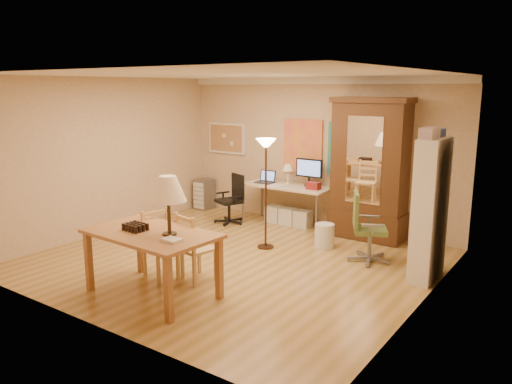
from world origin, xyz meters
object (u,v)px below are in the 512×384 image
Objects in this scene: dining_table at (157,221)px; computer_desk at (289,201)px; office_chair_green at (367,243)px; bookshelf at (430,210)px; office_chair_black at (231,210)px; armoire at (370,178)px.

dining_table is 1.00× the size of computer_desk.
bookshelf is at bearing -11.01° from office_chair_green.
bookshelf reaches higher than office_chair_black.
office_chair_green is 1.14m from bookshelf.
office_chair_green is (1.60, 2.65, -0.68)m from dining_table.
computer_desk is at bearing 95.74° from dining_table.
office_chair_green is at bearing -28.06° from computer_desk.
armoire is at bearing 73.26° from dining_table.
dining_table is at bearing -121.12° from office_chair_green.
armoire reaches higher than bookshelf.
computer_desk is at bearing 27.46° from office_chair_black.
armoire is at bearing 3.07° from computer_desk.
bookshelf is at bearing 44.48° from dining_table.
bookshelf reaches higher than computer_desk.
office_chair_black is 0.39× the size of armoire.
dining_table is 3.16m from office_chair_green.
computer_desk is 0.88× the size of bookshelf.
dining_table is at bearing -135.52° from bookshelf.
dining_table is at bearing -106.74° from armoire.
office_chair_green is (2.95, -0.54, 0.03)m from office_chair_black.
armoire is at bearing 13.38° from office_chair_black.
office_chair_green reaches higher than office_chair_black.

